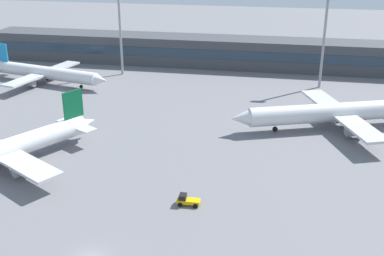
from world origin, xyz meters
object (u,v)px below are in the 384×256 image
(baggage_tug_yellow, at_px, (187,200))
(floodlight_tower_east, at_px, (120,27))
(airplane_mid, at_px, (335,112))
(floodlight_tower_west, at_px, (324,35))
(airplane_far, at_px, (47,73))

(baggage_tug_yellow, distance_m, floodlight_tower_east, 79.40)
(airplane_mid, xyz_separation_m, floodlight_tower_west, (-1.40, 30.24, 10.89))
(floodlight_tower_east, bearing_deg, airplane_far, -143.26)
(floodlight_tower_west, xyz_separation_m, floodlight_tower_east, (-57.66, 2.61, -0.21))
(baggage_tug_yellow, bearing_deg, floodlight_tower_west, 70.82)
(airplane_mid, bearing_deg, baggage_tug_yellow, -123.62)
(airplane_mid, relative_size, floodlight_tower_west, 1.80)
(floodlight_tower_east, bearing_deg, airplane_mid, -29.09)
(baggage_tug_yellow, bearing_deg, airplane_far, 132.19)
(airplane_far, bearing_deg, floodlight_tower_east, 36.74)
(floodlight_tower_east, bearing_deg, baggage_tug_yellow, -64.21)
(airplane_mid, height_order, airplane_far, airplane_mid)
(airplane_far, bearing_deg, airplane_mid, -14.29)
(baggage_tug_yellow, height_order, floodlight_tower_east, floodlight_tower_east)
(airplane_mid, xyz_separation_m, airplane_far, (-76.85, 19.57, -0.46))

